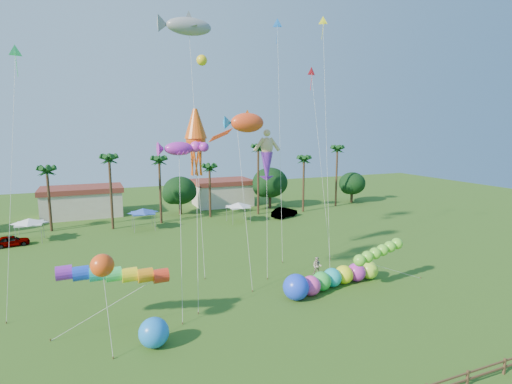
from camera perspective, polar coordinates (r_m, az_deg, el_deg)
name	(u,v)px	position (r m, az deg, el deg)	size (l,w,h in m)	color
ground	(317,355)	(27.64, 8.69, -21.98)	(160.00, 160.00, 0.00)	#285116
tree_line	(196,189)	(66.81, -8.50, 0.44)	(69.46, 8.91, 11.00)	#3A2819
buildings_row	(151,199)	(71.75, -14.81, -1.01)	(35.00, 7.00, 4.00)	beige
tent_row	(143,211)	(57.93, -15.78, -2.67)	(31.00, 4.00, 0.60)	white
car_a	(11,241)	(57.22, -31.60, -5.97)	(1.60, 3.99, 1.36)	#4C4C54
car_b	(284,212)	(64.61, 4.08, -2.91)	(1.70, 4.88, 1.61)	#4C4C54
spectator_b	(317,266)	(40.07, 8.72, -10.42)	(0.88, 0.68, 1.81)	#AD9E90
caterpillar_inflatable	(329,279)	(36.95, 10.40, -12.15)	(10.83, 3.61, 2.20)	#E63CA5
blue_ball	(154,333)	(28.49, -14.39, -18.87)	(1.99, 1.99, 1.99)	#197BE5
rainbow_tube	(134,279)	(30.28, -17.04, -11.86)	(9.42, 2.01, 4.12)	red
green_worm	(360,260)	(36.46, 14.58, -9.44)	(10.27, 3.07, 3.45)	#6AD930
orange_ball_kite	(102,265)	(27.90, -21.11, -9.76)	(1.96, 2.96, 6.25)	#ED4813
merman_kite	(267,159)	(41.11, 1.56, 4.78)	(3.16, 5.44, 13.66)	tan
fish_kite	(247,123)	(39.17, -1.24, 9.86)	(5.30, 7.41, 15.80)	#F1451A
shark_kite	(189,27)	(44.19, -9.54, 22.28)	(6.54, 8.56, 25.50)	gray
squid_kite	(196,140)	(32.99, -8.59, 7.38)	(2.19, 4.65, 15.89)	#E35612
lobster_kite	(179,149)	(31.22, -10.95, 6.10)	(4.15, 4.63, 13.44)	#AE24B4
delta_kite_red	(312,75)	(47.32, 7.98, 16.16)	(1.24, 5.18, 21.09)	red
delta_kite_yellow	(323,30)	(43.59, 9.59, 21.84)	(1.00, 3.70, 25.30)	yellow
delta_kite_green	(15,58)	(36.47, -31.17, 16.02)	(2.33, 3.76, 20.45)	#38F079
delta_kite_blue	(278,30)	(45.69, 3.09, 22.17)	(1.52, 4.00, 25.73)	blue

